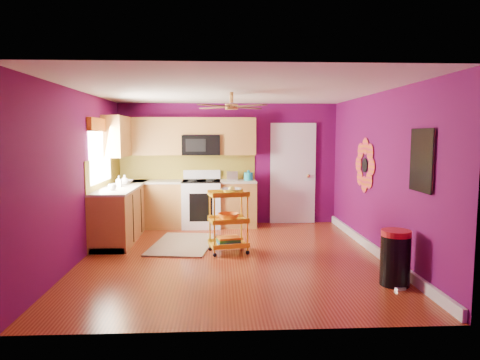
{
  "coord_description": "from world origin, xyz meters",
  "views": [
    {
      "loc": [
        -0.2,
        -6.38,
        1.85
      ],
      "look_at": [
        0.14,
        0.4,
        1.14
      ],
      "focal_mm": 32.0,
      "sensor_mm": 36.0,
      "label": 1
    }
  ],
  "objects": [
    {
      "name": "ceiling_fan",
      "position": [
        0.0,
        0.2,
        2.29
      ],
      "size": [
        1.01,
        1.01,
        0.26
      ],
      "color": "#BF8C3F",
      "rests_on": "ground"
    },
    {
      "name": "trash_can",
      "position": [
        1.97,
        -1.35,
        0.34
      ],
      "size": [
        0.45,
        0.45,
        0.69
      ],
      "color": "black",
      "rests_on": "ground"
    },
    {
      "name": "panel_door",
      "position": [
        1.35,
        2.47,
        1.02
      ],
      "size": [
        0.95,
        0.11,
        2.15
      ],
      "color": "white",
      "rests_on": "ground"
    },
    {
      "name": "lower_cabinets",
      "position": [
        -1.35,
        1.82,
        0.43
      ],
      "size": [
        2.81,
        2.31,
        0.94
      ],
      "color": "#946128",
      "rests_on": "ground"
    },
    {
      "name": "toaster",
      "position": [
        0.07,
        2.23,
        1.03
      ],
      "size": [
        0.22,
        0.15,
        0.18
      ],
      "primitive_type": "cube",
      "color": "beige",
      "rests_on": "lower_cabinets"
    },
    {
      "name": "right_wall_art",
      "position": [
        2.23,
        -0.34,
        1.44
      ],
      "size": [
        0.04,
        2.74,
        1.04
      ],
      "color": "black",
      "rests_on": "ground"
    },
    {
      "name": "left_window",
      "position": [
        -2.22,
        1.05,
        1.74
      ],
      "size": [
        0.08,
        1.35,
        1.08
      ],
      "color": "white",
      "rests_on": "ground"
    },
    {
      "name": "soap_bottle_b",
      "position": [
        -1.93,
        1.54,
        1.03
      ],
      "size": [
        0.14,
        0.14,
        0.18
      ],
      "primitive_type": "imported",
      "color": "white",
      "rests_on": "lower_cabinets"
    },
    {
      "name": "rolling_cart",
      "position": [
        -0.04,
        0.22,
        0.54
      ],
      "size": [
        0.66,
        0.54,
        1.06
      ],
      "color": "yellow",
      "rests_on": "ground"
    },
    {
      "name": "shag_rug",
      "position": [
        -0.82,
        0.75,
        0.01
      ],
      "size": [
        1.15,
        1.66,
        0.02
      ],
      "primitive_type": "cube",
      "rotation": [
        0.0,
        0.0,
        -0.14
      ],
      "color": "#321D10",
      "rests_on": "ground"
    },
    {
      "name": "counter_cup",
      "position": [
        -1.96,
        0.72,
        0.99
      ],
      "size": [
        0.14,
        0.14,
        0.11
      ],
      "primitive_type": "imported",
      "color": "white",
      "rests_on": "lower_cabinets"
    },
    {
      "name": "room_envelope",
      "position": [
        0.03,
        0.0,
        1.63
      ],
      "size": [
        4.54,
        5.04,
        2.52
      ],
      "color": "#5E0A4D",
      "rests_on": "ground"
    },
    {
      "name": "electric_range",
      "position": [
        -0.55,
        2.17,
        0.48
      ],
      "size": [
        0.76,
        0.66,
        1.13
      ],
      "color": "white",
      "rests_on": "ground"
    },
    {
      "name": "teal_kettle",
      "position": [
        0.4,
        2.19,
        1.02
      ],
      "size": [
        0.18,
        0.18,
        0.21
      ],
      "color": "teal",
      "rests_on": "lower_cabinets"
    },
    {
      "name": "soap_bottle_a",
      "position": [
        -1.96,
        1.21,
        1.04
      ],
      "size": [
        0.09,
        0.09,
        0.2
      ],
      "primitive_type": "imported",
      "color": "#EA3F72",
      "rests_on": "lower_cabinets"
    },
    {
      "name": "counter_dish",
      "position": [
        -1.96,
        1.78,
        0.97
      ],
      "size": [
        0.27,
        0.27,
        0.07
      ],
      "primitive_type": "imported",
      "color": "white",
      "rests_on": "lower_cabinets"
    },
    {
      "name": "upper_cabinetry",
      "position": [
        -1.24,
        2.17,
        1.8
      ],
      "size": [
        2.8,
        2.3,
        1.26
      ],
      "color": "#946128",
      "rests_on": "ground"
    },
    {
      "name": "ground",
      "position": [
        0.0,
        0.0,
        0.0
      ],
      "size": [
        5.0,
        5.0,
        0.0
      ],
      "primitive_type": "plane",
      "color": "maroon",
      "rests_on": "ground"
    }
  ]
}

